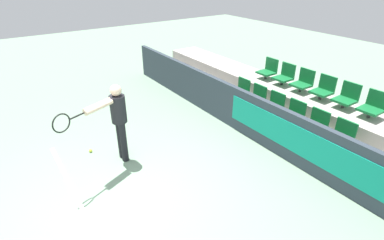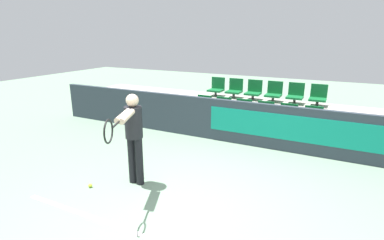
# 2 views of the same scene
# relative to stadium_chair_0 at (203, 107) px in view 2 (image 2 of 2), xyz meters

# --- Properties ---
(ground_plane) EXTENTS (30.00, 30.00, 0.00)m
(ground_plane) POSITION_rel_stadium_chair_0_xyz_m (1.42, -4.00, -0.62)
(ground_plane) COLOR gray
(court_baseline) EXTENTS (4.71, 0.08, 0.01)m
(court_baseline) POSITION_rel_stadium_chair_0_xyz_m (1.42, -4.59, -0.61)
(court_baseline) COLOR white
(court_baseline) RESTS_ON ground
(barrier_wall) EXTENTS (11.31, 0.14, 1.04)m
(barrier_wall) POSITION_rel_stadium_chair_0_xyz_m (1.44, -0.69, -0.10)
(barrier_wall) COLOR #2D3842
(barrier_wall) RESTS_ON ground
(bleacher_tier_front) EXTENTS (10.91, 0.98, 0.38)m
(bleacher_tier_front) POSITION_rel_stadium_chair_0_xyz_m (1.42, -0.12, -0.43)
(bleacher_tier_front) COLOR #ADA89E
(bleacher_tier_front) RESTS_ON ground
(bleacher_tier_middle) EXTENTS (10.91, 0.98, 0.75)m
(bleacher_tier_middle) POSITION_rel_stadium_chair_0_xyz_m (1.42, 0.86, -0.24)
(bleacher_tier_middle) COLOR #ADA89E
(bleacher_tier_middle) RESTS_ON ground
(stadium_chair_0) EXTENTS (0.41, 0.41, 0.54)m
(stadium_chair_0) POSITION_rel_stadium_chair_0_xyz_m (0.00, 0.00, 0.00)
(stadium_chair_0) COLOR #333333
(stadium_chair_0) RESTS_ON bleacher_tier_front
(stadium_chair_1) EXTENTS (0.41, 0.41, 0.54)m
(stadium_chair_1) POSITION_rel_stadium_chair_0_xyz_m (0.57, 0.00, 0.00)
(stadium_chair_1) COLOR #333333
(stadium_chair_1) RESTS_ON bleacher_tier_front
(stadium_chair_2) EXTENTS (0.41, 0.41, 0.54)m
(stadium_chair_2) POSITION_rel_stadium_chair_0_xyz_m (1.13, 0.00, 0.00)
(stadium_chair_2) COLOR #333333
(stadium_chair_2) RESTS_ON bleacher_tier_front
(stadium_chair_3) EXTENTS (0.41, 0.41, 0.54)m
(stadium_chair_3) POSITION_rel_stadium_chair_0_xyz_m (1.70, 0.00, 0.00)
(stadium_chair_3) COLOR #333333
(stadium_chair_3) RESTS_ON bleacher_tier_front
(stadium_chair_4) EXTENTS (0.41, 0.41, 0.54)m
(stadium_chair_4) POSITION_rel_stadium_chair_0_xyz_m (2.27, 0.00, 0.00)
(stadium_chair_4) COLOR #333333
(stadium_chair_4) RESTS_ON bleacher_tier_front
(stadium_chair_5) EXTENTS (0.41, 0.41, 0.54)m
(stadium_chair_5) POSITION_rel_stadium_chair_0_xyz_m (2.83, 0.00, 0.00)
(stadium_chair_5) COLOR #333333
(stadium_chair_5) RESTS_ON bleacher_tier_front
(stadium_chair_6) EXTENTS (0.41, 0.41, 0.54)m
(stadium_chair_6) POSITION_rel_stadium_chair_0_xyz_m (0.00, 0.98, 0.38)
(stadium_chair_6) COLOR #333333
(stadium_chair_6) RESTS_ON bleacher_tier_middle
(stadium_chair_7) EXTENTS (0.41, 0.41, 0.54)m
(stadium_chair_7) POSITION_rel_stadium_chair_0_xyz_m (0.57, 0.98, 0.38)
(stadium_chair_7) COLOR #333333
(stadium_chair_7) RESTS_ON bleacher_tier_middle
(stadium_chair_8) EXTENTS (0.41, 0.41, 0.54)m
(stadium_chair_8) POSITION_rel_stadium_chair_0_xyz_m (1.13, 0.98, 0.38)
(stadium_chair_8) COLOR #333333
(stadium_chair_8) RESTS_ON bleacher_tier_middle
(stadium_chair_9) EXTENTS (0.41, 0.41, 0.54)m
(stadium_chair_9) POSITION_rel_stadium_chair_0_xyz_m (1.70, 0.98, 0.38)
(stadium_chair_9) COLOR #333333
(stadium_chair_9) RESTS_ON bleacher_tier_middle
(stadium_chair_10) EXTENTS (0.41, 0.41, 0.54)m
(stadium_chair_10) POSITION_rel_stadium_chair_0_xyz_m (2.27, 0.98, 0.38)
(stadium_chair_10) COLOR #333333
(stadium_chair_10) RESTS_ON bleacher_tier_middle
(stadium_chair_11) EXTENTS (0.41, 0.41, 0.54)m
(stadium_chair_11) POSITION_rel_stadium_chair_0_xyz_m (2.83, 0.98, 0.38)
(stadium_chair_11) COLOR #333333
(stadium_chair_11) RESTS_ON bleacher_tier_middle
(tennis_player) EXTENTS (0.68, 1.39, 1.61)m
(tennis_player) POSITION_rel_stadium_chair_0_xyz_m (0.33, -3.51, 0.37)
(tennis_player) COLOR black
(tennis_player) RESTS_ON ground
(tennis_ball) EXTENTS (0.07, 0.07, 0.07)m
(tennis_ball) POSITION_rel_stadium_chair_0_xyz_m (-0.31, -3.94, -0.59)
(tennis_ball) COLOR #CCDB33
(tennis_ball) RESTS_ON ground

